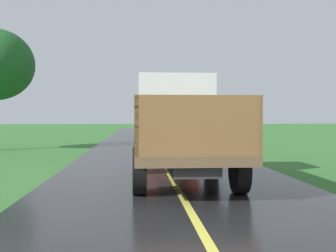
% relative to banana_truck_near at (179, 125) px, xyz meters
% --- Properties ---
extents(banana_truck_near, '(2.38, 5.82, 2.80)m').
position_rel_banana_truck_near_xyz_m(banana_truck_near, '(0.00, 0.00, 0.00)').
color(banana_truck_near, '#2D2D30').
rests_on(banana_truck_near, road_surface).
extents(banana_truck_far, '(2.38, 5.81, 2.80)m').
position_rel_banana_truck_near_xyz_m(banana_truck_far, '(0.19, 9.01, -0.00)').
color(banana_truck_far, '#2D2D30').
rests_on(banana_truck_far, road_surface).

